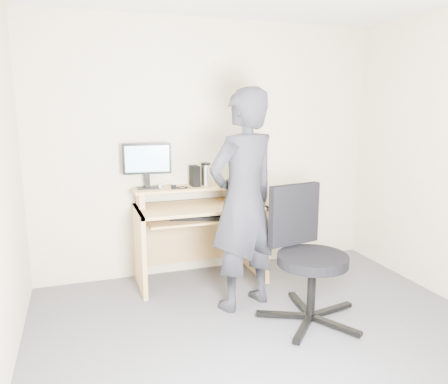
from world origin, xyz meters
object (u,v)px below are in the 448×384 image
desk (198,224)px  office_chair (306,250)px  person (243,201)px  monitor (147,162)px

desk → office_chair: (0.59, -1.08, 0.02)m
desk → person: bearing=-74.7°
monitor → person: (0.65, -0.81, -0.25)m
monitor → office_chair: size_ratio=0.43×
office_chair → desk: bearing=107.4°
monitor → desk: bearing=-6.0°
desk → office_chair: office_chair is taller
office_chair → person: person is taller
desk → monitor: monitor is taller
monitor → person: 1.07m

